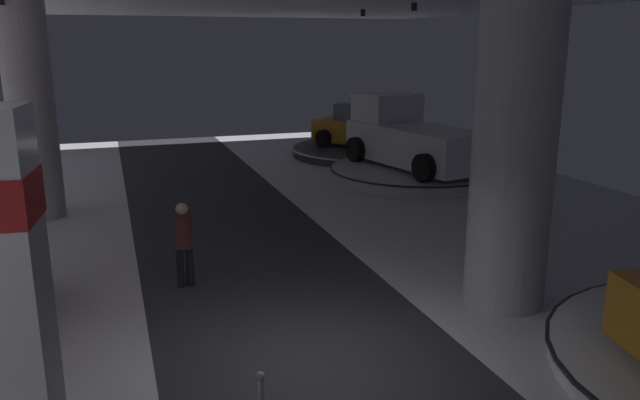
{
  "coord_description": "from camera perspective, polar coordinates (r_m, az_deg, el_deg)",
  "views": [
    {
      "loc": [
        -2.52,
        -7.42,
        4.4
      ],
      "look_at": [
        1.26,
        3.66,
        1.4
      ],
      "focal_mm": 34.83,
      "sensor_mm": 36.0,
      "label": 1
    }
  ],
  "objects": [
    {
      "name": "ground",
      "position": [
        9.0,
        -0.08,
        -15.06
      ],
      "size": [
        24.0,
        44.0,
        0.06
      ],
      "color": "silver"
    },
    {
      "name": "column_right",
      "position": [
        10.67,
        17.42,
        4.82
      ],
      "size": [
        1.36,
        1.36,
        5.5
      ],
      "color": "#ADADB2",
      "rests_on": "ground"
    },
    {
      "name": "column_left",
      "position": [
        17.15,
        -25.03,
        7.51
      ],
      "size": [
        1.16,
        1.16,
        5.5
      ],
      "color": "#ADADB2",
      "rests_on": "ground"
    },
    {
      "name": "display_platform_far_right",
      "position": [
        20.78,
        8.76,
        2.54
      ],
      "size": [
        5.68,
        5.68,
        0.37
      ],
      "color": "#B7B7BC",
      "rests_on": "ground"
    },
    {
      "name": "pickup_truck_far_right",
      "position": [
        20.84,
        8.33,
        5.67
      ],
      "size": [
        3.44,
        5.6,
        2.3
      ],
      "color": "silver",
      "rests_on": "display_platform_far_right"
    },
    {
      "name": "display_platform_deep_right",
      "position": [
        24.92,
        4.32,
        4.57
      ],
      "size": [
        6.04,
        6.04,
        0.33
      ],
      "color": "#333338",
      "rests_on": "ground"
    },
    {
      "name": "display_car_deep_right",
      "position": [
        24.8,
        4.3,
        6.65
      ],
      "size": [
        3.9,
        4.47,
        1.71
      ],
      "color": "#B77519",
      "rests_on": "display_platform_deep_right"
    },
    {
      "name": "visitor_walking_near",
      "position": [
        11.57,
        -12.43,
        -3.55
      ],
      "size": [
        0.32,
        0.32,
        1.59
      ],
      "color": "black",
      "rests_on": "ground"
    }
  ]
}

